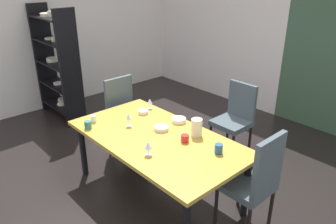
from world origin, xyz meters
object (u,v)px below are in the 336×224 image
(dining_table, at_px, (157,142))
(serving_bowl_left, at_px, (179,120))
(pitcher_west, at_px, (197,127))
(wine_glass_near_window, at_px, (150,102))
(cup_center, at_px, (185,138))
(serving_bowl_front, at_px, (143,112))
(cup_corner, at_px, (219,149))
(wine_glass_north, at_px, (129,117))
(chair_left_far, at_px, (125,113))
(cup_right, at_px, (93,119))
(cup_near_shelf, at_px, (88,125))
(serving_bowl_rear, at_px, (161,128))
(wine_glass_south, at_px, (148,145))
(chair_right_far, at_px, (255,180))
(display_shelf, at_px, (57,63))
(chair_head_far, at_px, (236,116))

(dining_table, xyz_separation_m, serving_bowl_left, (-0.09, 0.42, 0.10))
(serving_bowl_left, distance_m, pitcher_west, 0.38)
(wine_glass_near_window, height_order, cup_center, wine_glass_near_window)
(dining_table, xyz_separation_m, wine_glass_near_window, (-0.63, 0.42, 0.17))
(serving_bowl_front, height_order, cup_corner, cup_corner)
(wine_glass_north, bearing_deg, chair_left_far, 149.32)
(cup_center, bearing_deg, cup_corner, 12.35)
(cup_corner, height_order, cup_right, cup_corner)
(wine_glass_near_window, xyz_separation_m, cup_near_shelf, (-0.03, -0.86, -0.05))
(serving_bowl_rear, relative_size, pitcher_west, 0.82)
(dining_table, bearing_deg, serving_bowl_rear, 120.43)
(cup_center, relative_size, cup_right, 1.01)
(wine_glass_north, bearing_deg, wine_glass_south, -20.30)
(chair_right_far, height_order, cup_corner, chair_right_far)
(serving_bowl_front, bearing_deg, dining_table, -24.91)
(serving_bowl_left, bearing_deg, serving_bowl_rear, -86.93)
(chair_left_far, xyz_separation_m, cup_corner, (1.69, -0.09, 0.21))
(wine_glass_near_window, height_order, cup_right, wine_glass_near_window)
(display_shelf, height_order, cup_center, display_shelf)
(display_shelf, xyz_separation_m, cup_corner, (3.37, 0.05, -0.16))
(wine_glass_south, relative_size, serving_bowl_front, 1.17)
(serving_bowl_rear, bearing_deg, wine_glass_near_window, 152.39)
(chair_head_far, height_order, serving_bowl_left, chair_head_far)
(wine_glass_near_window, relative_size, cup_right, 1.67)
(display_shelf, relative_size, serving_bowl_left, 11.23)
(wine_glass_south, xyz_separation_m, pitcher_west, (0.04, 0.63, -0.01))
(wine_glass_near_window, bearing_deg, dining_table, -33.93)
(cup_corner, bearing_deg, chair_left_far, 177.11)
(chair_right_far, relative_size, display_shelf, 0.57)
(chair_left_far, bearing_deg, wine_glass_south, 64.27)
(wine_glass_near_window, relative_size, serving_bowl_rear, 0.85)
(wine_glass_north, distance_m, pitcher_west, 0.78)
(chair_head_far, height_order, cup_near_shelf, chair_head_far)
(wine_glass_south, bearing_deg, dining_table, 127.45)
(chair_head_far, bearing_deg, cup_center, 102.47)
(chair_left_far, xyz_separation_m, cup_right, (0.27, -0.62, 0.20))
(chair_right_far, bearing_deg, cup_near_shelf, 113.84)
(chair_left_far, bearing_deg, cup_center, 82.73)
(wine_glass_north, relative_size, wine_glass_south, 1.07)
(wine_glass_south, distance_m, cup_center, 0.45)
(display_shelf, height_order, serving_bowl_rear, display_shelf)
(dining_table, height_order, serving_bowl_front, serving_bowl_front)
(serving_bowl_front, bearing_deg, wine_glass_south, -35.34)
(cup_center, distance_m, cup_near_shelf, 1.10)
(chair_right_far, relative_size, serving_bowl_left, 6.44)
(chair_right_far, height_order, display_shelf, display_shelf)
(wine_glass_north, relative_size, pitcher_west, 0.79)
(wine_glass_near_window, xyz_separation_m, wine_glass_north, (0.23, -0.49, 0.02))
(serving_bowl_front, bearing_deg, serving_bowl_left, 18.55)
(chair_right_far, height_order, serving_bowl_rear, chair_right_far)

